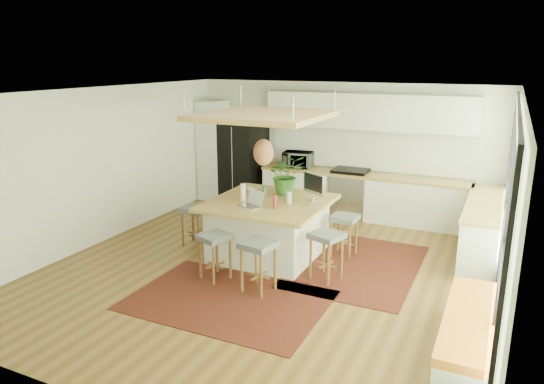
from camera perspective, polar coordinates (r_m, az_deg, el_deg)
The scene contains 36 objects.
floor at distance 7.86m, azimuth -0.24°, elevation -8.79°, with size 7.00×7.00×0.00m, color brown.
ceiling at distance 7.21m, azimuth -0.26°, elevation 11.26°, with size 7.00×7.00×0.00m, color white.
wall_back at distance 10.62m, azimuth 7.94°, elevation 4.96°, with size 6.50×6.50×0.00m, color white.
wall_front at distance 4.67m, azimuth -19.29°, elevation -8.77°, with size 6.50×6.50×0.00m, color white.
wall_left at distance 9.26m, azimuth -18.75°, elevation 2.85°, with size 7.00×7.00×0.00m, color white.
wall_right at distance 6.74m, azimuth 25.56°, elevation -2.16°, with size 7.00×7.00×0.00m, color white.
window_wall at distance 6.73m, azimuth 25.36°, elevation -1.72°, with size 0.10×6.20×2.60m, color black, non-canonical shape.
pantry at distance 11.59m, azimuth -6.68°, elevation 4.70°, with size 0.55×0.60×2.25m, color silver.
back_counter_base at distance 10.37m, azimuth 10.12°, elevation -0.53°, with size 4.20×0.60×0.88m, color silver.
back_counter_top at distance 10.25m, azimuth 10.24°, elevation 1.95°, with size 4.24×0.64×0.05m, color #A4803A.
backsplash at distance 10.45m, azimuth 10.79°, elevation 4.68°, with size 4.20×0.02×0.80m, color white.
upper_cabinets at distance 10.19m, azimuth 10.77°, elevation 8.97°, with size 4.20×0.34×0.70m, color silver.
range at distance 10.41m, azimuth 8.81°, elevation -0.06°, with size 0.76×0.62×1.00m, color #A5A5AA, non-canonical shape.
right_counter_base at distance 8.92m, azimuth 22.96°, elevation -4.06°, with size 0.60×2.50×0.88m, color silver.
right_counter_top at distance 8.79m, azimuth 23.26°, elevation -1.22°, with size 0.64×2.54×0.05m, color #A4803A.
window_bench at distance 6.04m, azimuth 21.34°, elevation -15.00°, with size 0.52×2.00×0.50m, color silver, non-canonical shape.
ceiling_panel at distance 7.76m, azimuth -0.99°, elevation 6.70°, with size 1.86×1.86×0.80m, color #A4803A, non-canonical shape.
rug_near at distance 6.95m, azimuth -5.02°, elevation -12.13°, with size 2.60×1.80×0.01m, color black.
rug_right at distance 8.09m, azimuth 9.72°, elevation -8.25°, with size 1.80×2.60×0.01m, color black.
fridge at distance 11.21m, azimuth -3.28°, elevation 3.40°, with size 0.92×0.72×1.85m, color black, non-canonical shape.
island at distance 8.26m, azimuth -0.35°, elevation -4.13°, with size 1.85×1.85×0.93m, color #A4803A, non-canonical shape.
stool_near_left at distance 7.46m, azimuth -6.48°, elevation -7.28°, with size 0.41×0.41×0.69m, color #505459, non-canonical shape.
stool_near_right at distance 7.04m, azimuth -1.54°, elevation -8.56°, with size 0.43×0.43×0.74m, color #505459, non-canonical shape.
stool_right_front at distance 7.44m, azimuth 6.18°, elevation -7.31°, with size 0.43×0.43×0.72m, color #505459, non-canonical shape.
stool_right_back at distance 8.34m, azimuth 8.18°, elevation -4.90°, with size 0.41×0.41×0.70m, color #505459, non-canonical shape.
stool_left_side at distance 8.84m, azimuth -8.72°, elevation -3.76°, with size 0.41×0.41×0.69m, color #505459, non-canonical shape.
laptop at distance 7.78m, azimuth -2.48°, elevation -0.83°, with size 0.35×0.37×0.26m, color #A5A5AA, non-canonical shape.
monitor at distance 8.10m, azimuth 4.76°, elevation 0.80°, with size 0.50×0.18×0.46m, color #A5A5AA, non-canonical shape.
microwave at distance 10.64m, azimuth 2.97°, elevation 3.89°, with size 0.60×0.33×0.41m, color #A5A5AA.
island_plant at distance 8.48m, azimuth 1.59°, elevation 1.50°, with size 0.61×0.67×0.52m, color #1E4C19.
island_bowl at distance 8.72m, azimuth -2.20°, elevation 0.27°, with size 0.21×0.21×0.05m, color beige.
island_bottle_0 at distance 8.42m, azimuth -3.44°, elevation 0.21°, with size 0.07×0.07×0.19m, color #3774DF.
island_bottle_1 at distance 8.14m, azimuth -3.35°, elevation -0.31°, with size 0.07×0.07×0.19m, color white.
island_bottle_2 at distance 7.73m, azimuth 0.35°, elevation -1.12°, with size 0.07×0.07×0.19m, color maroon.
island_bottle_3 at distance 8.00m, azimuth 2.06°, elevation -0.57°, with size 0.07×0.07×0.19m, color beige.
island_bottle_4 at distance 8.39m, azimuth -0.85°, elevation 0.18°, with size 0.07×0.07×0.19m, color #447148.
Camera 1 is at (3.10, -6.49, 3.16)m, focal length 33.14 mm.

